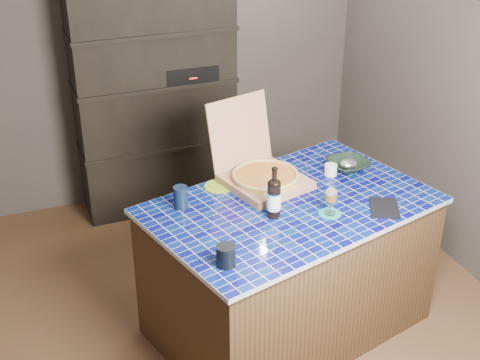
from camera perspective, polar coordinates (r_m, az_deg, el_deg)
name	(u,v)px	position (r m, az deg, el deg)	size (l,w,h in m)	color
room	(220,134)	(3.72, -1.68, 3.98)	(3.50, 3.50, 3.50)	brown
shelving_unit	(156,99)	(5.21, -7.21, 6.86)	(1.20, 0.41, 1.80)	black
kitchen_island	(289,266)	(4.03, 4.17, -7.37)	(1.80, 1.39, 0.87)	#4C361E
pizza_box	(262,174)	(3.96, 1.92, 0.54)	(0.55, 0.62, 0.47)	#AD7A59
mead_bottle	(274,198)	(3.61, 2.91, -1.51)	(0.08, 0.08, 0.30)	black
teal_trivet	(330,214)	(3.71, 7.67, -2.86)	(0.13, 0.13, 0.01)	#17776C
wine_glass	(331,196)	(3.66, 7.78, -1.35)	(0.07, 0.07, 0.16)	white
tumbler	(226,256)	(3.24, -1.21, -6.47)	(0.10, 0.10, 0.11)	black
dvd_case	(384,208)	(3.81, 12.22, -2.33)	(0.15, 0.21, 0.02)	black
bowl	(348,165)	(4.20, 9.23, 1.28)	(0.25, 0.25, 0.06)	black
foil_contents	(348,164)	(4.19, 9.24, 1.40)	(0.11, 0.10, 0.05)	silver
white_jar	(331,170)	(4.11, 7.75, 0.87)	(0.08, 0.08, 0.07)	white
navy_cup	(181,197)	(3.73, -5.09, -1.47)	(0.08, 0.08, 0.13)	black
green_trivet	(219,186)	(3.95, -1.82, -0.54)	(0.18, 0.18, 0.01)	olive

